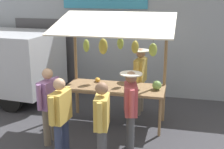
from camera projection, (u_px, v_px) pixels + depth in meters
name	position (u px, v px, depth m)	size (l,w,h in m)	color
ground_plane	(115.00, 123.00, 6.93)	(40.00, 40.00, 0.00)	#38383D
street_backdrop	(130.00, 36.00, 8.54)	(9.00, 0.30, 3.40)	#8C939E
market_stall	(116.00, 57.00, 6.54)	(2.50, 1.46, 2.50)	olive
vendor_with_sunhat	(140.00, 76.00, 7.27)	(0.42, 0.69, 1.63)	#726656
shopper_in_striped_shirt	(131.00, 106.00, 5.48)	(0.41, 0.66, 1.57)	#4C4C51
shopper_with_shopping_bag	(61.00, 115.00, 5.21)	(0.26, 0.67, 1.53)	navy
shopper_with_ponytail	(102.00, 120.00, 4.98)	(0.28, 0.66, 1.54)	#4C4C51
shopper_in_grey_tee	(49.00, 101.00, 5.83)	(0.30, 0.66, 1.54)	#726656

